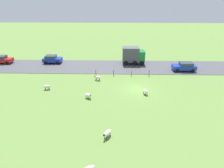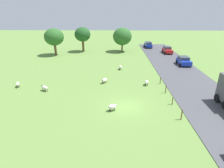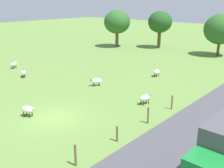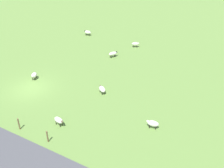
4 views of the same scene
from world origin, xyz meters
name	(u,v)px [view 4 (image 4 of 4)]	position (x,y,z in m)	size (l,w,h in m)	color
ground_plane	(31,89)	(0.00, 0.00, 0.00)	(160.00, 160.00, 0.00)	olive
sheep_0	(135,44)	(-15.27, 5.34, 0.50)	(0.80, 1.08, 0.73)	silver
sheep_1	(88,32)	(-15.73, -3.01, 0.52)	(0.63, 1.14, 0.78)	silver
sheep_2	(102,89)	(-2.98, 7.16, 0.48)	(1.03, 1.13, 0.75)	white
sheep_3	(34,75)	(-1.67, -1.05, 0.52)	(1.07, 0.84, 0.79)	silver
sheep_4	(59,120)	(3.25, 6.41, 0.54)	(0.70, 1.16, 0.79)	silver
sheep_5	(153,123)	(-0.42, 13.83, 0.49)	(0.68, 1.15, 0.76)	silver
sheep_6	(113,54)	(-10.95, 4.10, 0.51)	(1.23, 1.02, 0.75)	silver
fence_post_2	(19,124)	(5.35, 3.73, 0.59)	(0.12, 0.12, 1.18)	brown
fence_post_3	(47,137)	(5.35, 6.92, 0.57)	(0.12, 0.12, 1.15)	brown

